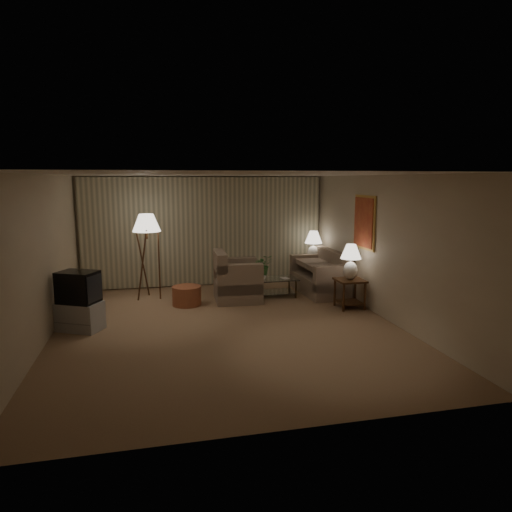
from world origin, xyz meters
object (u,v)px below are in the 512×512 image
(floor_lamp, at_px, (148,255))
(armchair, at_px, (237,281))
(table_lamp_near, at_px, (351,259))
(side_table_far, at_px, (313,269))
(table_lamp_far, at_px, (313,243))
(ottoman, at_px, (187,296))
(sofa, at_px, (319,276))
(side_table_near, at_px, (350,288))
(coffee_table, at_px, (270,284))
(vase, at_px, (263,276))
(tv_cabinet, at_px, (80,316))
(crt_tv, at_px, (78,287))

(floor_lamp, bearing_deg, armchair, -17.25)
(table_lamp_near, distance_m, floor_lamp, 4.37)
(side_table_far, bearing_deg, table_lamp_far, -135.00)
(ottoman, bearing_deg, sofa, 7.14)
(side_table_near, distance_m, coffee_table, 1.86)
(vase, bearing_deg, floor_lamp, 169.76)
(armchair, distance_m, coffee_table, 0.79)
(tv_cabinet, height_order, floor_lamp, floor_lamp)
(sofa, bearing_deg, coffee_table, -86.89)
(coffee_table, relative_size, floor_lamp, 0.64)
(armchair, relative_size, floor_lamp, 0.59)
(armchair, bearing_deg, floor_lamp, 75.28)
(sofa, relative_size, floor_lamp, 0.95)
(table_lamp_near, bearing_deg, tv_cabinet, -177.20)
(sofa, height_order, floor_lamp, floor_lamp)
(floor_lamp, bearing_deg, side_table_far, 7.15)
(table_lamp_near, distance_m, ottoman, 3.49)
(armchair, relative_size, side_table_near, 1.85)
(table_lamp_near, height_order, table_lamp_far, table_lamp_far)
(sofa, distance_m, table_lamp_far, 1.09)
(sofa, distance_m, armchair, 2.00)
(sofa, xyz_separation_m, armchair, (-1.99, -0.23, 0.04))
(table_lamp_far, height_order, ottoman, table_lamp_far)
(tv_cabinet, relative_size, floor_lamp, 0.46)
(sofa, distance_m, floor_lamp, 3.94)
(armchair, bearing_deg, sofa, -80.73)
(tv_cabinet, bearing_deg, side_table_near, 30.29)
(side_table_near, relative_size, tv_cabinet, 0.70)
(crt_tv, bearing_deg, table_lamp_far, 52.84)
(crt_tv, bearing_deg, vase, 49.73)
(side_table_near, height_order, vase, side_table_near)
(table_lamp_near, bearing_deg, floor_lamp, 157.09)
(ottoman, bearing_deg, armchair, 7.84)
(armchair, height_order, crt_tv, crt_tv)
(ottoman, bearing_deg, vase, 9.45)
(table_lamp_near, xyz_separation_m, floor_lamp, (-4.03, 1.70, -0.04))
(armchair, xyz_separation_m, crt_tv, (-3.06, -1.37, 0.34))
(side_table_far, xyz_separation_m, vase, (-1.52, -0.96, 0.09))
(tv_cabinet, height_order, crt_tv, crt_tv)
(coffee_table, bearing_deg, floor_lamp, 170.33)
(table_lamp_near, relative_size, table_lamp_far, 0.97)
(sofa, relative_size, table_lamp_near, 2.47)
(table_lamp_near, height_order, vase, table_lamp_near)
(crt_tv, bearing_deg, tv_cabinet, 0.00)
(sofa, bearing_deg, vase, -87.40)
(sofa, height_order, ottoman, sofa)
(armchair, bearing_deg, table_lamp_near, -115.06)
(sofa, bearing_deg, armchair, -84.84)
(side_table_far, height_order, ottoman, side_table_far)
(side_table_far, relative_size, table_lamp_near, 0.83)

